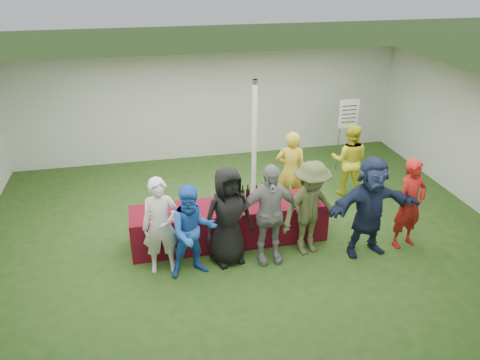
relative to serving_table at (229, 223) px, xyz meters
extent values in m
plane|color=#284719|center=(0.31, 0.21, -0.38)|extent=(60.00, 60.00, 0.00)
plane|color=white|center=(0.31, 4.21, 0.97)|extent=(10.00, 0.00, 10.00)
plane|color=white|center=(0.31, -3.79, 0.97)|extent=(10.00, 0.00, 10.00)
plane|color=white|center=(0.31, 0.21, 2.33)|extent=(10.00, 10.00, 0.00)
cylinder|color=silver|center=(0.81, 1.41, 0.98)|extent=(0.10, 0.10, 2.70)
cube|color=maroon|center=(0.00, 0.00, 0.00)|extent=(3.60, 0.80, 0.75)
cylinder|color=black|center=(0.28, 0.14, 0.48)|extent=(0.07, 0.07, 0.22)
cylinder|color=black|center=(0.28, 0.14, 0.64)|extent=(0.03, 0.03, 0.08)
cylinder|color=maroon|center=(0.28, 0.14, 0.69)|extent=(0.03, 0.03, 0.02)
cylinder|color=black|center=(0.38, 0.15, 0.48)|extent=(0.07, 0.07, 0.22)
cylinder|color=black|center=(0.38, 0.15, 0.64)|extent=(0.03, 0.03, 0.08)
cylinder|color=maroon|center=(0.38, 0.15, 0.69)|extent=(0.03, 0.03, 0.02)
cylinder|color=black|center=(0.53, 0.09, 0.48)|extent=(0.07, 0.07, 0.22)
cylinder|color=black|center=(0.53, 0.09, 0.64)|extent=(0.03, 0.03, 0.08)
cylinder|color=maroon|center=(0.53, 0.09, 0.69)|extent=(0.03, 0.03, 0.02)
cylinder|color=black|center=(0.66, 0.17, 0.48)|extent=(0.07, 0.07, 0.22)
cylinder|color=black|center=(0.66, 0.17, 0.64)|extent=(0.03, 0.03, 0.08)
cylinder|color=maroon|center=(0.66, 0.17, 0.69)|extent=(0.03, 0.03, 0.02)
cylinder|color=black|center=(0.85, 0.14, 0.48)|extent=(0.07, 0.07, 0.22)
cylinder|color=black|center=(0.85, 0.14, 0.64)|extent=(0.03, 0.03, 0.08)
cylinder|color=maroon|center=(0.85, 0.14, 0.69)|extent=(0.03, 0.03, 0.02)
cylinder|color=silver|center=(-1.41, -0.28, 0.38)|extent=(0.06, 0.06, 0.00)
cylinder|color=silver|center=(-1.41, -0.28, 0.42)|extent=(0.01, 0.01, 0.07)
cylinder|color=silver|center=(-1.41, -0.28, 0.50)|extent=(0.06, 0.06, 0.08)
cylinder|color=silver|center=(-1.04, -0.28, 0.38)|extent=(0.06, 0.06, 0.00)
cylinder|color=silver|center=(-1.04, -0.28, 0.42)|extent=(0.01, 0.01, 0.07)
cylinder|color=silver|center=(-1.04, -0.28, 0.50)|extent=(0.06, 0.06, 0.08)
cylinder|color=silver|center=(-0.84, -0.23, 0.38)|extent=(0.06, 0.06, 0.00)
cylinder|color=silver|center=(-0.84, -0.23, 0.42)|extent=(0.01, 0.01, 0.07)
cylinder|color=silver|center=(-0.84, -0.23, 0.50)|extent=(0.06, 0.06, 0.08)
cylinder|color=silver|center=(-0.28, -0.31, 0.38)|extent=(0.06, 0.06, 0.00)
cylinder|color=silver|center=(-0.28, -0.31, 0.42)|extent=(0.01, 0.01, 0.07)
cylinder|color=silver|center=(-0.28, -0.31, 0.50)|extent=(0.06, 0.06, 0.08)
cylinder|color=silver|center=(1.31, -0.19, 0.38)|extent=(0.06, 0.06, 0.00)
cylinder|color=silver|center=(1.31, -0.19, 0.42)|extent=(0.01, 0.01, 0.07)
cylinder|color=silver|center=(1.31, -0.19, 0.50)|extent=(0.06, 0.06, 0.08)
cylinder|color=#430708|center=(1.31, -0.19, 0.47)|extent=(0.05, 0.05, 0.02)
cylinder|color=silver|center=(0.01, 0.08, 0.47)|extent=(0.07, 0.07, 0.20)
cylinder|color=silver|center=(0.01, 0.08, 0.59)|extent=(0.03, 0.03, 0.03)
cube|color=white|center=(1.49, 0.05, 0.39)|extent=(0.25, 0.18, 0.03)
cylinder|color=slate|center=(1.53, -0.22, 0.46)|extent=(0.24, 0.24, 0.18)
cylinder|color=slate|center=(3.24, 2.62, 0.18)|extent=(0.02, 0.02, 1.10)
cylinder|color=slate|center=(3.64, 2.62, 0.18)|extent=(0.02, 0.02, 1.10)
cube|color=white|center=(3.44, 2.62, 1.07)|extent=(0.50, 0.02, 0.70)
cube|color=black|center=(3.44, 2.60, 1.27)|extent=(0.36, 0.01, 0.02)
cube|color=black|center=(3.44, 2.60, 1.17)|extent=(0.36, 0.01, 0.02)
cube|color=black|center=(3.44, 2.60, 1.07)|extent=(0.36, 0.01, 0.02)
cube|color=black|center=(3.44, 2.60, 0.97)|extent=(0.36, 0.01, 0.02)
cube|color=black|center=(3.44, 2.60, 0.88)|extent=(0.36, 0.01, 0.02)
imported|color=gold|center=(1.48, 0.97, 0.49)|extent=(0.72, 0.58, 1.73)
imported|color=yellow|center=(2.95, 1.36, 0.44)|extent=(0.98, 0.90, 1.64)
imported|color=silver|center=(-1.27, -0.63, 0.48)|extent=(0.64, 0.43, 1.71)
imported|color=blue|center=(-0.77, -0.85, 0.45)|extent=(0.86, 0.71, 1.64)
imported|color=black|center=(-0.14, -0.62, 0.52)|extent=(0.98, 0.75, 1.79)
imported|color=gray|center=(0.54, -0.74, 0.54)|extent=(1.08, 0.45, 1.84)
imported|color=#484D29|center=(1.32, -0.64, 0.51)|extent=(1.28, 0.94, 1.77)
imported|color=#1B2543|center=(2.32, -0.88, 0.55)|extent=(1.75, 0.65, 1.85)
imported|color=#AA1A16|center=(3.14, -0.81, 0.48)|extent=(0.70, 0.55, 1.71)
camera|label=1|loc=(-1.40, -7.35, 4.49)|focal=35.00mm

